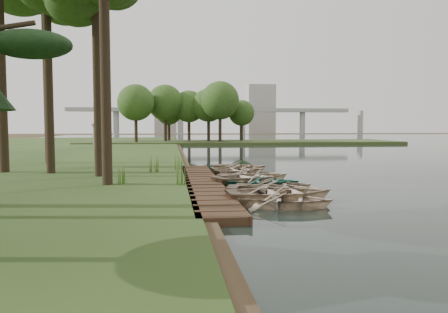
{
  "coord_description": "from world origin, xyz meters",
  "views": [
    {
      "loc": [
        -3.06,
        -19.85,
        2.84
      ],
      "look_at": [
        -0.43,
        1.66,
        1.33
      ],
      "focal_mm": 35.0,
      "sensor_mm": 36.0,
      "label": 1
    }
  ],
  "objects": [
    {
      "name": "rowboat_1",
      "position": [
        0.93,
        -4.33,
        0.46
      ],
      "size": [
        4.16,
        3.1,
        0.83
      ],
      "primitive_type": "imported",
      "rotation": [
        0.0,
        0.0,
        1.64
      ],
      "color": "tan",
      "rests_on": "water"
    },
    {
      "name": "rowboat_10",
      "position": [
        1.21,
        7.04,
        0.39
      ],
      "size": [
        3.89,
        3.31,
        0.68
      ],
      "primitive_type": "imported",
      "rotation": [
        0.0,
        0.0,
        1.23
      ],
      "color": "tan",
      "rests_on": "water"
    },
    {
      "name": "rowboat_4",
      "position": [
        1.04,
        -0.65,
        0.39
      ],
      "size": [
        3.63,
        2.84,
        0.69
      ],
      "primitive_type": "imported",
      "rotation": [
        0.0,
        0.0,
        1.42
      ],
      "color": "#29735F",
      "rests_on": "water"
    },
    {
      "name": "peninsula",
      "position": [
        8.0,
        50.0,
        0.23
      ],
      "size": [
        50.0,
        14.0,
        0.45
      ],
      "primitive_type": "cube",
      "color": "#34421D",
      "rests_on": "ground"
    },
    {
      "name": "far_trees",
      "position": [
        4.67,
        50.0,
        6.43
      ],
      "size": [
        45.6,
        5.6,
        8.8
      ],
      "color": "black",
      "rests_on": "peninsula"
    },
    {
      "name": "rowboat_6",
      "position": [
        0.73,
        1.77,
        0.37
      ],
      "size": [
        3.67,
        3.22,
        0.63
      ],
      "primitive_type": "imported",
      "rotation": [
        0.0,
        0.0,
        1.16
      ],
      "color": "tan",
      "rests_on": "water"
    },
    {
      "name": "reeds_1",
      "position": [
        -5.23,
        -0.28,
        0.73
      ],
      "size": [
        0.6,
        0.6,
        0.85
      ],
      "primitive_type": "cone",
      "color": "#3F661E",
      "rests_on": "bank"
    },
    {
      "name": "ground",
      "position": [
        0.0,
        0.0,
        0.0
      ],
      "size": [
        300.0,
        300.0,
        0.0
      ],
      "primitive_type": "plane",
      "color": "#3D2F1D"
    },
    {
      "name": "tree_4",
      "position": [
        -6.7,
        2.83,
        8.95
      ],
      "size": [
        3.7,
        3.7,
        10.38
      ],
      "color": "black",
      "rests_on": "bank"
    },
    {
      "name": "building_a",
      "position": [
        30.0,
        140.0,
        9.0
      ],
      "size": [
        10.0,
        8.0,
        18.0
      ],
      "primitive_type": "cube",
      "color": "#A5A5A0",
      "rests_on": "ground"
    },
    {
      "name": "reeds_2",
      "position": [
        -4.01,
        4.51,
        0.75
      ],
      "size": [
        0.6,
        0.6,
        0.9
      ],
      "primitive_type": "cone",
      "color": "#3F661E",
      "rests_on": "bank"
    },
    {
      "name": "rowboat_3",
      "position": [
        1.3,
        -1.87,
        0.38
      ],
      "size": [
        3.32,
        2.44,
        0.67
      ],
      "primitive_type": "imported",
      "rotation": [
        0.0,
        0.0,
        1.53
      ],
      "color": "tan",
      "rests_on": "water"
    },
    {
      "name": "building_b",
      "position": [
        -5.0,
        145.0,
        6.0
      ],
      "size": [
        8.0,
        8.0,
        12.0
      ],
      "primitive_type": "cube",
      "color": "#A5A5A0",
      "rests_on": "ground"
    },
    {
      "name": "reeds_0",
      "position": [
        -2.6,
        -0.89,
        0.84
      ],
      "size": [
        0.6,
        0.6,
        1.08
      ],
      "primitive_type": "cone",
      "color": "#3F661E",
      "rests_on": "bank"
    },
    {
      "name": "rowboat_5",
      "position": [
        0.86,
        0.63,
        0.47
      ],
      "size": [
        4.78,
        4.11,
        0.83
      ],
      "primitive_type": "imported",
      "rotation": [
        0.0,
        0.0,
        1.93
      ],
      "color": "tan",
      "rests_on": "water"
    },
    {
      "name": "rowboat_9",
      "position": [
        0.86,
        5.84,
        0.37
      ],
      "size": [
        3.46,
        2.73,
        0.65
      ],
      "primitive_type": "imported",
      "rotation": [
        0.0,
        0.0,
        1.74
      ],
      "color": "tan",
      "rests_on": "water"
    },
    {
      "name": "rowboat_8",
      "position": [
        0.91,
        4.57,
        0.38
      ],
      "size": [
        3.84,
        3.34,
        0.66
      ],
      "primitive_type": "imported",
      "rotation": [
        0.0,
        0.0,
        1.96
      ],
      "color": "tan",
      "rests_on": "water"
    },
    {
      "name": "rowboat_2",
      "position": [
        0.9,
        -3.04,
        0.42
      ],
      "size": [
        4.12,
        3.38,
        0.74
      ],
      "primitive_type": "imported",
      "rotation": [
        0.0,
        0.0,
        1.32
      ],
      "color": "tan",
      "rests_on": "water"
    },
    {
      "name": "bridge",
      "position": [
        12.31,
        120.0,
        7.08
      ],
      "size": [
        95.9,
        4.0,
        8.6
      ],
      "color": "#A5A5A0",
      "rests_on": "ground"
    },
    {
      "name": "stored_rowboat",
      "position": [
        -7.39,
        7.95,
        0.63
      ],
      "size": [
        3.41,
        2.58,
        0.66
      ],
      "primitive_type": "imported",
      "rotation": [
        3.14,
        0.0,
        1.48
      ],
      "color": "tan",
      "rests_on": "bank"
    },
    {
      "name": "rowboat_7",
      "position": [
        1.06,
        3.13,
        0.36
      ],
      "size": [
        3.54,
        2.97,
        0.63
      ],
      "primitive_type": "imported",
      "rotation": [
        0.0,
        0.0,
        1.26
      ],
      "color": "tan",
      "rests_on": "water"
    },
    {
      "name": "rowboat_0",
      "position": [
        0.81,
        -5.41,
        0.38
      ],
      "size": [
        3.78,
        3.18,
        0.67
      ],
      "primitive_type": "imported",
      "rotation": [
        0.0,
        0.0,
        1.26
      ],
      "color": "tan",
      "rests_on": "water"
    },
    {
      "name": "reeds_3",
      "position": [
        -2.6,
        5.94,
        0.82
      ],
      "size": [
        0.6,
        0.6,
        1.04
      ],
      "primitive_type": "cone",
      "color": "#3F661E",
      "rests_on": "bank"
    },
    {
      "name": "boardwalk",
      "position": [
        -1.6,
        0.0,
        0.15
      ],
      "size": [
        1.6,
        16.0,
        0.3
      ],
      "primitive_type": "cube",
      "color": "#382415",
      "rests_on": "ground"
    }
  ]
}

